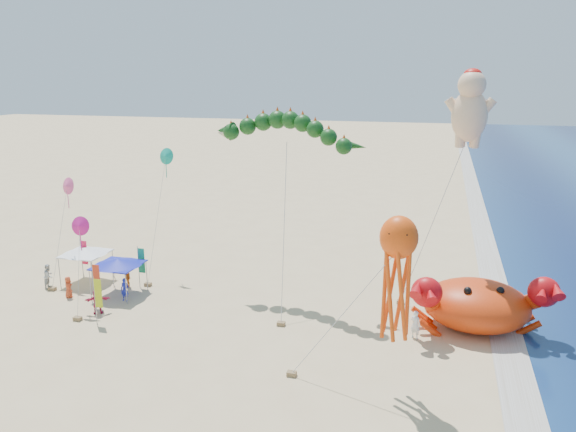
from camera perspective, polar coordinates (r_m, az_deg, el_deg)
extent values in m
plane|color=#D1B784|center=(36.73, 2.22, -10.84)|extent=(320.00, 320.00, 0.00)
plane|color=silver|center=(36.24, 21.48, -12.22)|extent=(320.00, 320.00, 0.00)
ellipsoid|color=red|center=(37.32, 18.57, -8.57)|extent=(7.75, 6.96, 3.13)
sphere|color=#B40B10|center=(35.51, 13.17, -6.95)|extent=(1.86, 1.86, 1.86)
sphere|color=black|center=(35.74, 17.24, -7.08)|extent=(0.48, 0.48, 0.48)
sphere|color=#B40B10|center=(36.04, 24.44, -7.57)|extent=(1.86, 1.86, 1.86)
sphere|color=black|center=(35.89, 20.40, -7.26)|extent=(0.48, 0.48, 0.48)
cone|color=#103C12|center=(40.34, -6.95, 8.54)|extent=(1.47, 1.08, 1.20)
cylinder|color=#B2B2B2|center=(37.09, -0.40, -1.35)|extent=(1.19, 5.58, 10.91)
cube|color=olive|center=(36.34, -0.71, -10.89)|extent=(0.50, 0.35, 0.25)
ellipsoid|color=#FFCA9B|center=(37.82, 17.95, 9.66)|extent=(2.24, 1.84, 3.29)
sphere|color=#FFCA9B|center=(37.53, 18.18, 12.56)|extent=(1.72, 1.72, 1.72)
ellipsoid|color=red|center=(37.63, 18.25, 13.49)|extent=(1.11, 1.11, 0.78)
cylinder|color=#B2B2B2|center=(38.68, 14.48, -0.67)|extent=(3.68, 0.51, 11.53)
cube|color=olive|center=(40.35, 11.35, -8.55)|extent=(0.50, 0.35, 0.25)
ellipsoid|color=#FF4E0D|center=(26.98, 11.20, -2.15)|extent=(1.83, 1.65, 2.10)
cylinder|color=#B2B2B2|center=(28.72, 5.51, -9.98)|extent=(5.26, 0.05, 7.33)
cube|color=olive|center=(30.88, 0.38, -15.73)|extent=(0.50, 0.35, 0.25)
cylinder|color=gray|center=(42.27, -19.44, -6.62)|extent=(0.06, 0.06, 2.20)
cylinder|color=gray|center=(40.77, -16.11, -7.13)|extent=(0.06, 0.06, 2.20)
cylinder|color=gray|center=(44.48, -17.37, -5.42)|extent=(0.06, 0.06, 2.20)
cylinder|color=gray|center=(43.05, -14.15, -5.84)|extent=(0.06, 0.06, 2.20)
cube|color=#131CA6|center=(42.24, -16.88, -4.78)|extent=(3.09, 3.09, 0.08)
cone|color=#131CA6|center=(42.17, -16.90, -4.48)|extent=(3.40, 3.40, 0.45)
cylinder|color=gray|center=(45.75, -22.20, -5.29)|extent=(0.06, 0.06, 2.20)
cylinder|color=gray|center=(44.14, -19.29, -5.72)|extent=(0.06, 0.06, 2.20)
cylinder|color=gray|center=(47.86, -20.19, -4.26)|extent=(0.06, 0.06, 2.20)
cylinder|color=gray|center=(46.33, -17.35, -4.63)|extent=(0.06, 0.06, 2.20)
cube|color=white|center=(45.65, -19.88, -3.61)|extent=(3.04, 3.04, 0.08)
cone|color=white|center=(45.59, -19.90, -3.32)|extent=(3.35, 3.35, 0.45)
cylinder|color=gray|center=(38.05, -19.01, -8.10)|extent=(0.05, 0.05, 3.20)
cube|color=#B3C717|center=(37.72, -18.72, -7.46)|extent=(0.50, 0.04, 1.90)
cylinder|color=gray|center=(40.80, -19.14, -6.60)|extent=(0.05, 0.05, 3.20)
cube|color=red|center=(40.48, -18.87, -5.99)|extent=(0.50, 0.04, 1.90)
cylinder|color=gray|center=(46.73, -20.21, -4.06)|extent=(0.05, 0.05, 3.20)
cube|color=#E81941|center=(46.42, -19.98, -3.51)|extent=(0.50, 0.04, 1.90)
cylinder|color=gray|center=(43.48, -14.93, -5.00)|extent=(0.05, 0.05, 3.20)
cube|color=#199A59|center=(43.19, -14.65, -4.41)|extent=(0.50, 0.04, 1.90)
imported|color=orange|center=(44.02, -16.01, -5.95)|extent=(0.98, 0.86, 1.58)
imported|color=#B81D43|center=(39.85, -18.81, -8.18)|extent=(1.68, 1.27, 1.76)
imported|color=white|center=(35.29, 12.82, -10.70)|extent=(0.77, 0.67, 1.79)
imported|color=#202BBB|center=(41.40, -16.25, -7.20)|extent=(0.61, 0.40, 1.66)
imported|color=beige|center=(45.80, -23.14, -5.61)|extent=(0.82, 0.99, 1.83)
imported|color=#CD4320|center=(43.36, -21.42, -6.73)|extent=(0.90, 0.81, 1.55)
cone|color=#0E9A7F|center=(44.77, -12.33, 5.97)|extent=(1.30, 0.51, 1.32)
cylinder|color=#B2B2B2|center=(44.24, -12.62, -0.31)|extent=(0.55, 3.04, 9.14)
cube|color=olive|center=(44.23, -12.91, -6.57)|extent=(0.50, 0.35, 0.25)
cone|color=#CF1782|center=(39.80, -20.42, -0.96)|extent=(1.30, 0.51, 1.32)
cylinder|color=#B2B2B2|center=(39.31, -21.03, -5.54)|extent=(0.55, 3.04, 5.51)
cube|color=olive|center=(39.05, -21.67, -10.11)|extent=(0.50, 0.35, 0.25)
cone|color=#F25092|center=(45.06, -21.55, 2.86)|extent=(1.30, 0.51, 1.32)
cylinder|color=#B2B2B2|center=(44.57, -22.00, -2.20)|extent=(0.55, 3.04, 7.22)
cube|color=olive|center=(44.42, -22.47, -7.24)|extent=(0.50, 0.35, 0.25)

